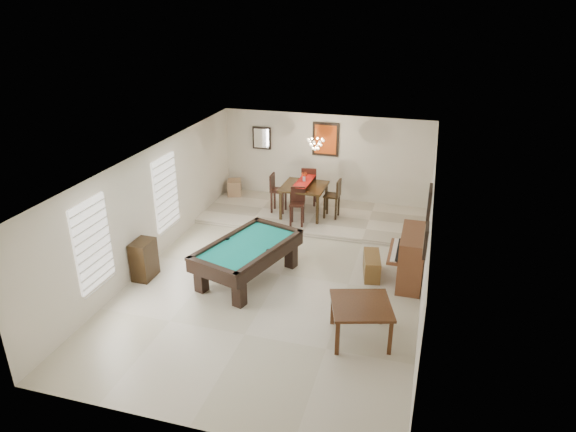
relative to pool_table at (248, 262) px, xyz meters
The scene contains 26 objects.
ground_plane 0.82m from the pool_table, 27.86° to the left, with size 6.00×9.00×0.02m, color beige.
wall_back 4.95m from the pool_table, 82.62° to the left, with size 6.00×0.04×2.60m, color silver.
wall_front 4.31m from the pool_table, 81.47° to the right, with size 6.00×0.04×2.60m, color silver.
wall_left 2.56m from the pool_table, behind, with size 0.04×9.00×2.60m, color silver.
wall_right 3.75m from the pool_table, ahead, with size 0.04×9.00×2.60m, color silver.
ceiling 2.31m from the pool_table, 27.86° to the left, with size 6.00×9.00×0.04m, color white.
dining_step 3.65m from the pool_table, 80.09° to the left, with size 6.00×2.50×0.12m, color beige.
window_left_front 3.16m from the pool_table, 141.43° to the right, with size 0.06×1.00×1.70m, color white.
window_left_rear 2.71m from the pool_table, 158.35° to the left, with size 0.06×1.00×1.70m, color white.
pool_table is the anchor object (origin of this frame).
square_table 3.00m from the pool_table, 28.78° to the right, with size 1.02×1.02×0.71m, color #371D0D, non-canonical shape.
upright_piano 3.33m from the pool_table, 14.41° to the left, with size 0.76×1.36×1.14m, color brown, non-canonical shape.
piano_bench 2.68m from the pool_table, 18.53° to the left, with size 0.33×0.85×0.47m, color brown.
apothecary_chest 2.23m from the pool_table, 165.06° to the right, with size 0.38×0.57×0.86m, color black.
dining_table 3.48m from the pool_table, 84.19° to the left, with size 1.15×1.15×0.96m, color black, non-canonical shape.
flower_vase 3.57m from the pool_table, 84.19° to the left, with size 0.15×0.15×0.26m, color #AA2B0E, non-canonical shape.
dining_chair_south 2.78m from the pool_table, 82.81° to the left, with size 0.37×0.37×0.99m, color black, non-canonical shape.
dining_chair_north 4.28m from the pool_table, 85.86° to the left, with size 0.42×0.42×1.12m, color black, non-canonical shape.
dining_chair_west 3.51m from the pool_table, 96.07° to the left, with size 0.40×0.40×1.07m, color black, non-canonical shape.
dining_chair_east 3.68m from the pool_table, 72.41° to the left, with size 0.39×0.39×1.06m, color black, non-canonical shape.
corner_bench 4.81m from the pool_table, 114.89° to the left, with size 0.39×0.49×0.44m, color #A67F5A.
chandelier 4.01m from the pool_table, 79.95° to the left, with size 0.44×0.44×0.60m, color #FFE5B2, non-canonical shape.
back_painting 5.06m from the pool_table, 82.56° to the left, with size 0.75×0.06×0.95m, color #D84C14.
back_mirror 5.15m from the pool_table, 104.90° to the left, with size 0.55×0.06×0.65m, color white.
right_picture_upper 3.94m from the pool_table, ahead, with size 0.06×0.55×0.65m, color slate.
right_picture_lower 3.87m from the pool_table, 10.57° to the right, with size 0.06×0.45×0.55m, color gray.
Camera 1 is at (2.85, -9.39, 5.64)m, focal length 32.00 mm.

